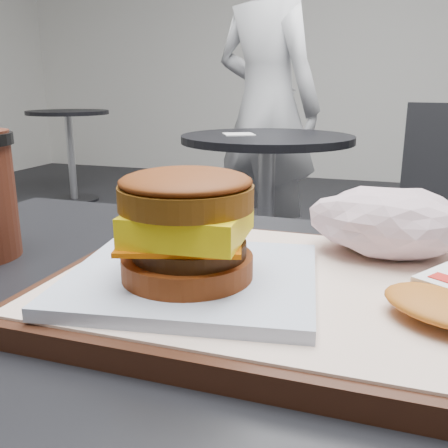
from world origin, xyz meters
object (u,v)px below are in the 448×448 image
at_px(serving_tray, 287,290).
at_px(crumpled_wrapper, 387,221).
at_px(neighbor_chair, 419,197).
at_px(patron, 266,108).
at_px(breakfast_sandwich, 189,238).
at_px(neighbor_table, 266,184).

bearing_deg(serving_tray, crumpled_wrapper, 51.40).
relative_size(crumpled_wrapper, neighbor_chair, 0.16).
xyz_separation_m(neighbor_chair, patron, (-0.75, 0.44, 0.32)).
distance_m(breakfast_sandwich, patron, 2.27).
relative_size(serving_tray, neighbor_chair, 0.43).
height_order(breakfast_sandwich, crumpled_wrapper, breakfast_sandwich).
bearing_deg(serving_tray, breakfast_sandwich, -148.60).
height_order(crumpled_wrapper, neighbor_chair, neighbor_chair).
xyz_separation_m(serving_tray, crumpled_wrapper, (0.07, 0.09, 0.04)).
bearing_deg(breakfast_sandwich, neighbor_table, 101.64).
bearing_deg(neighbor_table, crumpled_wrapper, -72.40).
xyz_separation_m(breakfast_sandwich, crumpled_wrapper, (0.14, 0.13, -0.01)).
height_order(serving_tray, breakfast_sandwich, breakfast_sandwich).
bearing_deg(crumpled_wrapper, serving_tray, -128.60).
bearing_deg(neighbor_chair, neighbor_table, -168.93).
bearing_deg(breakfast_sandwich, serving_tray, 31.40).
relative_size(breakfast_sandwich, crumpled_wrapper, 1.55).
relative_size(serving_tray, breakfast_sandwich, 1.78).
height_order(serving_tray, patron, patron).
relative_size(serving_tray, crumpled_wrapper, 2.74).
bearing_deg(crumpled_wrapper, neighbor_chair, 85.85).
distance_m(crumpled_wrapper, neighbor_table, 1.62).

